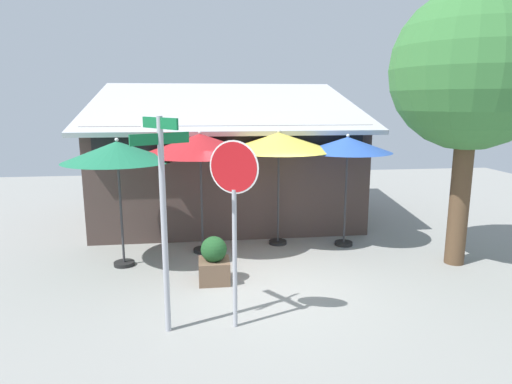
# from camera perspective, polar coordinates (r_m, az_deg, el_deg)

# --- Properties ---
(ground_plane) EXTENTS (28.00, 28.00, 0.10)m
(ground_plane) POSITION_cam_1_polar(r_m,az_deg,el_deg) (8.83, 2.10, -12.10)
(ground_plane) COLOR gray
(cafe_building) EXTENTS (7.69, 5.58, 4.11)m
(cafe_building) POSITION_cam_1_polar(r_m,az_deg,el_deg) (13.52, -3.88, 3.28)
(cafe_building) COLOR #473833
(cafe_building) RESTS_ON ground
(street_sign_post) EXTENTS (0.80, 0.85, 3.29)m
(street_sign_post) POSITION_cam_1_polar(r_m,az_deg,el_deg) (6.63, -11.88, -1.48)
(street_sign_post) COLOR #A8AAB2
(street_sign_post) RESTS_ON ground
(stop_sign) EXTENTS (0.70, 0.41, 2.94)m
(stop_sign) POSITION_cam_1_polar(r_m,az_deg,el_deg) (6.61, -2.83, -0.91)
(stop_sign) COLOR #A8AAB2
(stop_sign) RESTS_ON ground
(patio_umbrella_forest_green_left) EXTENTS (2.26, 2.26, 2.76)m
(patio_umbrella_forest_green_left) POSITION_cam_1_polar(r_m,az_deg,el_deg) (9.61, -17.41, 4.87)
(patio_umbrella_forest_green_left) COLOR black
(patio_umbrella_forest_green_left) RESTS_ON ground
(patio_umbrella_crimson_center) EXTENTS (2.68, 2.68, 2.85)m
(patio_umbrella_crimson_center) POSITION_cam_1_polar(r_m,az_deg,el_deg) (10.13, -7.19, 6.08)
(patio_umbrella_crimson_center) COLOR black
(patio_umbrella_crimson_center) RESTS_ON ground
(patio_umbrella_mustard_right) EXTENTS (2.65, 2.65, 2.84)m
(patio_umbrella_mustard_right) POSITION_cam_1_polar(r_m,az_deg,el_deg) (10.66, 2.95, 6.42)
(patio_umbrella_mustard_right) COLOR black
(patio_umbrella_mustard_right) RESTS_ON ground
(patio_umbrella_royal_blue_far_right) EXTENTS (2.11, 2.11, 2.74)m
(patio_umbrella_royal_blue_far_right) POSITION_cam_1_polar(r_m,az_deg,el_deg) (10.79, 11.70, 5.85)
(patio_umbrella_royal_blue_far_right) COLOR black
(patio_umbrella_royal_blue_far_right) RESTS_ON ground
(shade_tree) EXTENTS (3.49, 3.27, 5.77)m
(shade_tree) POSITION_cam_1_polar(r_m,az_deg,el_deg) (10.28, 26.88, 13.43)
(shade_tree) COLOR brown
(shade_tree) RESTS_ON ground
(sidewalk_planter) EXTENTS (0.60, 0.60, 0.93)m
(sidewalk_planter) POSITION_cam_1_polar(r_m,az_deg,el_deg) (8.81, -5.42, -8.86)
(sidewalk_planter) COLOR brown
(sidewalk_planter) RESTS_ON ground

